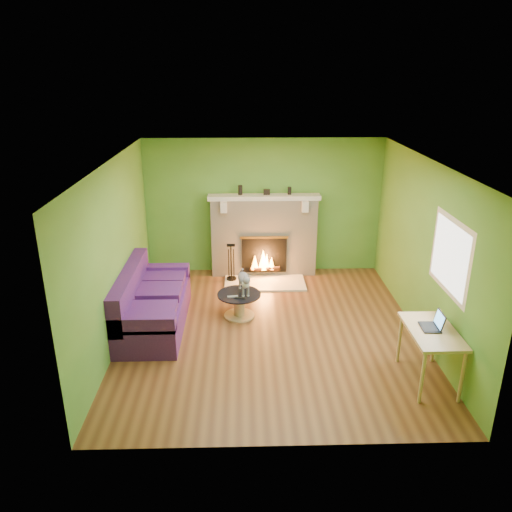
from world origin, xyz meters
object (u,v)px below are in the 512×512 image
Objects in this scene: sofa at (150,305)px; desk at (432,336)px; cat at (244,281)px; coffee_table at (239,303)px.

desk is at bearing -22.67° from sofa.
cat reaches higher than desk.
desk is at bearing -37.48° from coffee_table.
sofa reaches higher than coffee_table.
sofa reaches higher than desk.
sofa is 3.31× the size of cat.
sofa is at bearing -177.24° from cat.
desk is (2.43, -1.86, 0.42)m from coffee_table.
cat is (0.08, 0.05, 0.36)m from coffee_table.
cat is (1.46, 0.32, 0.23)m from sofa.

